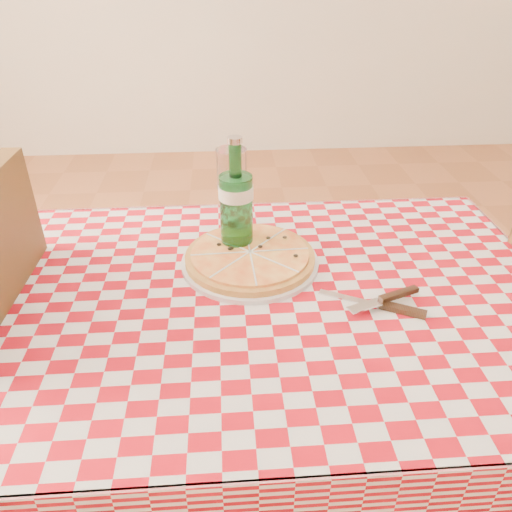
{
  "coord_description": "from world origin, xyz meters",
  "views": [
    {
      "loc": [
        -0.09,
        -0.88,
        1.4
      ],
      "look_at": [
        -0.02,
        0.06,
        0.82
      ],
      "focal_mm": 35.0,
      "sensor_mm": 36.0,
      "label": 1
    }
  ],
  "objects_px": {
    "dining_table": "(267,328)",
    "wine_glass": "(232,186)",
    "pizza_plate": "(250,256)",
    "water_bottle": "(236,198)"
  },
  "relations": [
    {
      "from": "dining_table",
      "to": "pizza_plate",
      "type": "relative_size",
      "value": 3.67
    },
    {
      "from": "dining_table",
      "to": "wine_glass",
      "type": "relative_size",
      "value": 5.82
    },
    {
      "from": "pizza_plate",
      "to": "water_bottle",
      "type": "relative_size",
      "value": 1.12
    },
    {
      "from": "dining_table",
      "to": "water_bottle",
      "type": "relative_size",
      "value": 4.1
    },
    {
      "from": "wine_glass",
      "to": "water_bottle",
      "type": "bearing_deg",
      "value": -88.18
    },
    {
      "from": "water_bottle",
      "to": "wine_glass",
      "type": "xyz_separation_m",
      "value": [
        -0.01,
        0.17,
        -0.04
      ]
    },
    {
      "from": "dining_table",
      "to": "wine_glass",
      "type": "height_order",
      "value": "wine_glass"
    },
    {
      "from": "wine_glass",
      "to": "dining_table",
      "type": "bearing_deg",
      "value": -79.62
    },
    {
      "from": "water_bottle",
      "to": "wine_glass",
      "type": "bearing_deg",
      "value": 91.82
    },
    {
      "from": "dining_table",
      "to": "wine_glass",
      "type": "bearing_deg",
      "value": 100.38
    }
  ]
}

